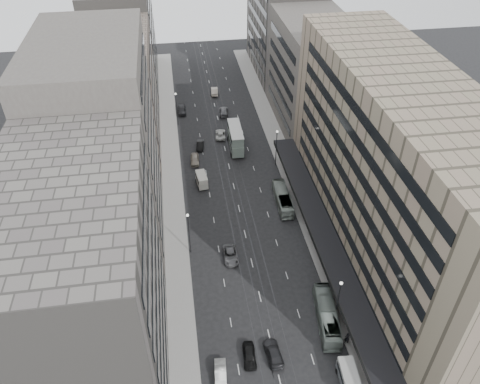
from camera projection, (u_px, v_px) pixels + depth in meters
ground at (261, 302)px, 69.95m from camera, size 220.00×220.00×0.00m
sidewalk_right at (283, 157)px, 100.60m from camera, size 4.00×125.00×0.15m
sidewalk_left at (171, 167)px, 97.73m from camera, size 4.00×125.00×0.15m
department_store at (395, 177)px, 69.59m from camera, size 19.20×60.00×30.00m
building_right_mid at (313, 75)px, 105.73m from camera, size 15.00×28.00×24.00m
building_right_far at (284, 23)px, 127.91m from camera, size 15.00×32.00×28.00m
building_left_a at (88, 295)px, 51.93m from camera, size 15.00×28.00×30.00m
building_left_b at (104, 150)px, 71.77m from camera, size 15.00×26.00×34.00m
building_left_c at (118, 98)px, 95.60m from camera, size 15.00×28.00×25.00m
building_left_d at (123, 35)px, 120.43m from camera, size 15.00×38.00×28.00m
lamp_right_near at (338, 297)px, 64.02m from camera, size 0.44×0.44×8.32m
lamp_right_far at (276, 144)px, 95.23m from camera, size 0.44×0.44×8.32m
lamp_left_near at (189, 229)px, 74.96m from camera, size 0.44×0.44×8.32m
lamp_left_far at (177, 105)px, 108.51m from camera, size 0.44×0.44×8.32m
bus_near at (327, 316)px, 66.15m from camera, size 3.88×10.83×2.95m
bus_far at (283, 199)px, 87.23m from camera, size 2.66×10.06×2.78m
double_decker at (236, 138)px, 101.85m from camera, size 3.03×9.34×5.08m
vw_microbus at (349, 378)px, 58.72m from camera, size 2.47×4.91×2.58m
panel_van at (202, 180)px, 91.95m from camera, size 2.35×4.23×2.56m
sedan_0 at (249, 355)px, 62.01m from camera, size 1.94×4.27×1.42m
sedan_1 at (220, 374)px, 59.93m from camera, size 1.81×4.34×1.40m
sedan_2 at (231, 255)px, 76.64m from camera, size 2.37×4.96×1.37m
sedan_3 at (273, 353)px, 62.33m from camera, size 2.31×5.00×1.41m
sedan_4 at (195, 159)px, 98.71m from camera, size 2.13×4.58×1.52m
sedan_5 at (200, 145)px, 103.26m from camera, size 2.02×4.36×1.38m
sedan_6 at (220, 134)px, 107.07m from camera, size 2.75×5.03×1.34m
sedan_7 at (224, 111)px, 115.52m from camera, size 2.62×5.44×1.53m
sedan_8 at (182, 110)px, 115.96m from camera, size 2.00×4.96×1.69m
sedan_9 at (214, 91)px, 124.31m from camera, size 2.12×5.09×1.64m
pedestrian at (347, 338)px, 63.58m from camera, size 0.76×0.50×2.06m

